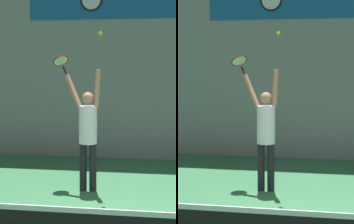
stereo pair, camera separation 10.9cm
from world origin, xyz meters
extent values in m
cube|color=gray|center=(0.00, 4.58, 2.50)|extent=(18.00, 0.10, 5.00)
cylinder|color=white|center=(-1.12, 4.50, 3.81)|extent=(0.48, 0.02, 0.48)
torus|color=black|center=(-1.12, 4.50, 3.81)|extent=(0.53, 0.05, 0.53)
cube|color=white|center=(0.00, -1.72, 0.93)|extent=(6.60, 0.02, 0.05)
cylinder|color=black|center=(-0.88, 1.84, 0.43)|extent=(0.13, 0.13, 0.86)
cylinder|color=black|center=(-0.70, 1.84, 0.43)|extent=(0.13, 0.13, 0.86)
cylinder|color=white|center=(-0.79, 1.84, 1.20)|extent=(0.32, 0.32, 0.68)
sphere|color=tan|center=(-0.79, 1.84, 1.68)|extent=(0.21, 0.21, 0.21)
cylinder|color=tan|center=(-0.62, 1.83, 1.84)|extent=(0.17, 0.16, 0.68)
cylinder|color=tan|center=(-1.08, 1.96, 1.79)|extent=(0.40, 0.35, 0.61)
cylinder|color=black|center=(-1.26, 2.12, 2.15)|extent=(0.13, 0.14, 0.18)
torus|color=red|center=(-1.36, 2.24, 2.34)|extent=(0.40, 0.40, 0.21)
cylinder|color=beige|center=(-1.36, 2.24, 2.34)|extent=(0.34, 0.33, 0.17)
sphere|color=#CCDB2D|center=(-0.55, 1.74, 2.79)|extent=(0.07, 0.07, 0.07)
camera|label=1|loc=(0.31, -5.21, 2.22)|focal=65.00mm
camera|label=2|loc=(0.41, -5.19, 2.22)|focal=65.00mm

